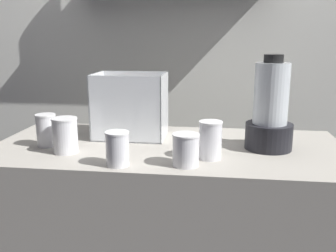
# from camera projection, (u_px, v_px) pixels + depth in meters

# --- Properties ---
(counter) EXTENTS (1.40, 0.64, 0.90)m
(counter) POSITION_uv_depth(u_px,v_px,m) (168.00, 246.00, 1.58)
(counter) COLOR #9E998E
(counter) RESTS_ON ground_plane
(back_wall_unit) EXTENTS (2.60, 0.24, 2.50)m
(back_wall_unit) POSITION_uv_depth(u_px,v_px,m) (184.00, 47.00, 2.13)
(back_wall_unit) COLOR silver
(back_wall_unit) RESTS_ON ground_plane
(carrot_display_bin) EXTENTS (0.30, 0.21, 0.27)m
(carrot_display_bin) POSITION_uv_depth(u_px,v_px,m) (129.00, 117.00, 1.59)
(carrot_display_bin) COLOR white
(carrot_display_bin) RESTS_ON counter
(blender_pitcher) EXTENTS (0.18, 0.18, 0.36)m
(blender_pitcher) POSITION_uv_depth(u_px,v_px,m) (270.00, 112.00, 1.40)
(blender_pitcher) COLOR black
(blender_pitcher) RESTS_ON counter
(juice_cup_pomegranate_far_left) EXTENTS (0.08, 0.08, 0.13)m
(juice_cup_pomegranate_far_left) POSITION_uv_depth(u_px,v_px,m) (47.00, 132.00, 1.46)
(juice_cup_pomegranate_far_left) COLOR white
(juice_cup_pomegranate_far_left) RESTS_ON counter
(juice_cup_beet_left) EXTENTS (0.10, 0.10, 0.13)m
(juice_cup_beet_left) POSITION_uv_depth(u_px,v_px,m) (65.00, 137.00, 1.38)
(juice_cup_beet_left) COLOR white
(juice_cup_beet_left) RESTS_ON counter
(juice_cup_carrot_middle) EXTENTS (0.08, 0.08, 0.12)m
(juice_cup_carrot_middle) POSITION_uv_depth(u_px,v_px,m) (118.00, 151.00, 1.24)
(juice_cup_carrot_middle) COLOR white
(juice_cup_carrot_middle) RESTS_ON counter
(juice_cup_beet_right) EXTENTS (0.09, 0.09, 0.11)m
(juice_cup_beet_right) POSITION_uv_depth(u_px,v_px,m) (186.00, 152.00, 1.24)
(juice_cup_beet_right) COLOR white
(juice_cup_beet_right) RESTS_ON counter
(juice_cup_beet_far_right) EXTENTS (0.08, 0.08, 0.14)m
(juice_cup_beet_far_right) POSITION_uv_depth(u_px,v_px,m) (210.00, 142.00, 1.31)
(juice_cup_beet_far_right) COLOR white
(juice_cup_beet_far_right) RESTS_ON counter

